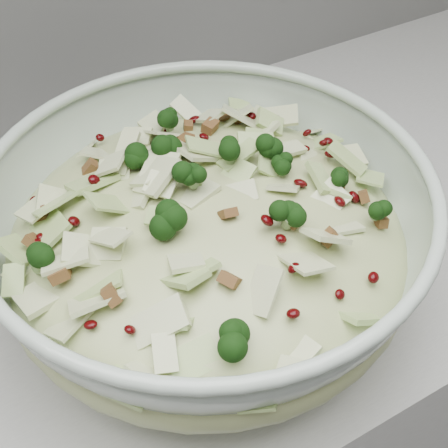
% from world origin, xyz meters
% --- Properties ---
extents(counter, '(3.60, 0.60, 0.90)m').
position_xyz_m(counter, '(0.00, 1.70, 0.45)').
color(counter, beige).
rests_on(counter, floor).
extents(mixing_bowl, '(0.50, 0.50, 0.17)m').
position_xyz_m(mixing_bowl, '(-0.09, 1.60, 0.99)').
color(mixing_bowl, '#A9B9AB').
rests_on(mixing_bowl, counter).
extents(salad, '(0.45, 0.45, 0.17)m').
position_xyz_m(salad, '(-0.09, 1.60, 1.01)').
color(salad, '#B4B77D').
rests_on(salad, mixing_bowl).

